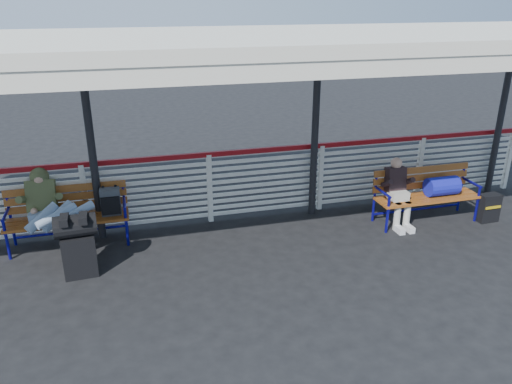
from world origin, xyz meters
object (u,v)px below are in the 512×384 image
object	(u,v)px
bench_left	(79,209)
luggage_stack	(78,243)
traveler_man	(53,211)
suitcase_side	(488,208)
companion_person	(398,192)
bench_right	(433,188)

from	to	relation	value
bench_left	luggage_stack	bearing A→B (deg)	-88.16
traveler_man	suitcase_side	distance (m)	7.05
luggage_stack	companion_person	xyz separation A→B (m)	(5.06, 0.34, 0.10)
traveler_man	suitcase_side	world-z (taller)	traveler_man
bench_left	traveler_man	size ratio (longest dim) A/B	1.14
companion_person	luggage_stack	bearing A→B (deg)	-176.17
traveler_man	companion_person	world-z (taller)	traveler_man
bench_left	suitcase_side	distance (m)	6.77
bench_left	traveler_man	world-z (taller)	traveler_man
companion_person	traveler_man	bearing A→B (deg)	176.60
bench_right	traveler_man	size ratio (longest dim) A/B	1.14
bench_left	companion_person	world-z (taller)	companion_person
bench_left	bench_right	bearing A→B (deg)	-6.73
companion_person	suitcase_side	world-z (taller)	companion_person
luggage_stack	companion_person	bearing A→B (deg)	-0.22
companion_person	suitcase_side	size ratio (longest dim) A/B	2.32
bench_right	suitcase_side	xyz separation A→B (m)	(0.94, -0.31, -0.34)
luggage_stack	companion_person	world-z (taller)	companion_person
suitcase_side	traveler_man	bearing A→B (deg)	173.27
bench_left	companion_person	bearing A→B (deg)	-7.73
bench_right	companion_person	xyz separation A→B (m)	(-0.66, -0.01, 0.01)
bench_left	bench_right	world-z (taller)	same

